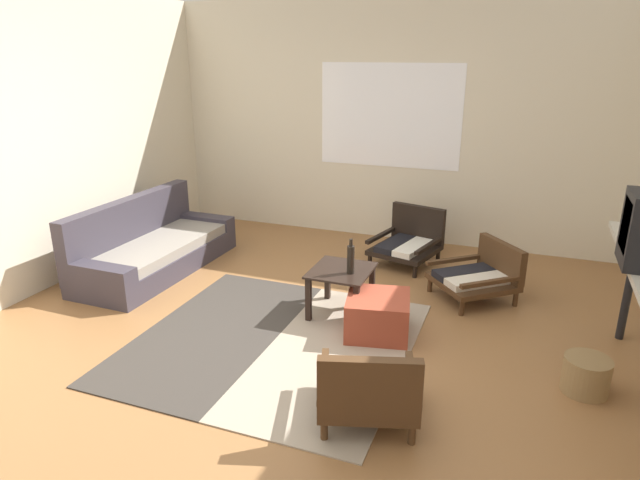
{
  "coord_description": "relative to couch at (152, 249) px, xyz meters",
  "views": [
    {
      "loc": [
        1.51,
        -3.18,
        2.12
      ],
      "look_at": [
        0.04,
        0.68,
        0.7
      ],
      "focal_mm": 30.89,
      "sensor_mm": 36.0,
      "label": 1
    }
  ],
  "objects": [
    {
      "name": "armchair_striped_foreground",
      "position": [
        2.75,
        -1.61,
        0.02
      ],
      "size": [
        0.73,
        0.73,
        0.54
      ],
      "color": "#472D19",
      "rests_on": "ground"
    },
    {
      "name": "couch",
      "position": [
        0.0,
        0.0,
        0.0
      ],
      "size": [
        0.77,
        1.85,
        0.72
      ],
      "color": "#38333D",
      "rests_on": "ground"
    },
    {
      "name": "coffee_table",
      "position": [
        2.13,
        -0.28,
        0.1
      ],
      "size": [
        0.49,
        0.54,
        0.4
      ],
      "color": "black",
      "rests_on": "ground"
    },
    {
      "name": "ottoman_orange",
      "position": [
        2.51,
        -0.52,
        -0.06
      ],
      "size": [
        0.57,
        0.57,
        0.32
      ],
      "primitive_type": "cube",
      "rotation": [
        0.0,
        0.0,
        0.2
      ],
      "color": "#993D28",
      "rests_on": "ground"
    },
    {
      "name": "armchair_corner",
      "position": [
        3.19,
        0.48,
        0.01
      ],
      "size": [
        0.88,
        0.87,
        0.5
      ],
      "color": "#472D19",
      "rests_on": "ground"
    },
    {
      "name": "ground_plane",
      "position": [
        1.96,
        -1.13,
        -0.22
      ],
      "size": [
        7.8,
        7.8,
        0.0
      ],
      "primitive_type": "plane",
      "color": "olive"
    },
    {
      "name": "glass_bottle",
      "position": [
        2.22,
        -0.33,
        0.31
      ],
      "size": [
        0.06,
        0.06,
        0.29
      ],
      "color": "black",
      "rests_on": "coffee_table"
    },
    {
      "name": "area_rug",
      "position": [
        1.8,
        -0.93,
        -0.21
      ],
      "size": [
        2.05,
        2.1,
        0.01
      ],
      "color": "#38332D",
      "rests_on": "ground"
    },
    {
      "name": "wicker_basket",
      "position": [
        3.99,
        -0.79,
        -0.1
      ],
      "size": [
        0.3,
        0.3,
        0.24
      ],
      "primitive_type": "cylinder",
      "color": "olive",
      "rests_on": "ground"
    },
    {
      "name": "armchair_by_window",
      "position": [
        2.4,
        1.14,
        0.02
      ],
      "size": [
        0.74,
        0.77,
        0.57
      ],
      "color": "black",
      "rests_on": "ground"
    },
    {
      "name": "far_wall_with_window",
      "position": [
        1.96,
        1.93,
        1.13
      ],
      "size": [
        5.6,
        0.13,
        2.7
      ],
      "color": "beige",
      "rests_on": "ground"
    },
    {
      "name": "side_wall_left",
      "position": [
        -0.7,
        -0.83,
        1.13
      ],
      "size": [
        0.12,
        6.6,
        2.7
      ],
      "primitive_type": "cube",
      "color": "beige",
      "rests_on": "ground"
    }
  ]
}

